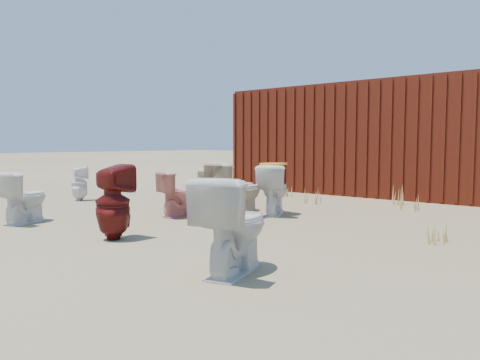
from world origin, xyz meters
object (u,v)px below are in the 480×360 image
Objects in this scene: toilet_front_maroon at (113,202)px; toilet_back_beige_right at (236,190)px; toilet_front_a at (24,197)px; toilet_front_c at (234,188)px; shipping_container at (368,140)px; toilet_back_yellowlid at (273,190)px; toilet_back_beige_left at (215,188)px; toilet_back_a at (79,183)px; toilet_front_pink at (182,194)px; toilet_front_e at (233,225)px; loose_tank at (226,195)px.

toilet_back_beige_right is (0.13, 2.04, -0.01)m from toilet_front_maroon.
toilet_front_c is (1.54, 2.73, 0.03)m from toilet_front_a.
toilet_front_c is at bearing -94.28° from shipping_container.
toilet_back_beige_right is at bearing 49.60° from toilet_back_yellowlid.
toilet_front_maroon is at bearing -89.59° from shipping_container.
toilet_back_beige_left is at bearing -15.40° from toilet_front_c.
toilet_back_a is (-3.60, -5.17, -0.86)m from shipping_container.
toilet_front_maroon is 4.06m from toilet_back_a.
toilet_back_yellowlid reaches higher than toilet_front_a.
toilet_back_beige_left is 0.78× the size of toilet_back_beige_right.
toilet_front_pink is (-0.61, -5.26, -0.85)m from shipping_container.
toilet_back_yellowlid is (2.23, 2.87, 0.03)m from toilet_front_a.
toilet_front_e is (2.04, -7.14, -0.78)m from shipping_container.
toilet_back_beige_right reaches higher than toilet_front_c.
shipping_container is at bearing -82.04° from toilet_front_pink.
toilet_back_a is at bearing -124.86° from shipping_container.
toilet_front_pink is 0.87m from toilet_back_beige_right.
toilet_back_a is 4.07m from toilet_back_yellowlid.
toilet_back_a is 1.35× the size of loose_tank.
toilet_back_beige_right is at bearing -100.27° from toilet_front_maroon.
toilet_back_a is (-3.27, -0.82, -0.06)m from toilet_front_c.
toilet_front_maroon is 2.00m from toilet_front_e.
toilet_back_beige_right is (2.05, 2.17, 0.06)m from toilet_front_a.
shipping_container reaches higher than toilet_front_pink.
toilet_back_a is 3.79m from toilet_back_beige_right.
toilet_front_pink is 1.07× the size of toilet_back_beige_left.
loose_tank is at bearing -41.96° from toilet_back_yellowlid.
toilet_back_a is (-3.65, 1.79, -0.10)m from toilet_front_maroon.
toilet_front_e reaches higher than toilet_front_c.
toilet_back_a is at bearing -32.66° from toilet_front_maroon.
toilet_front_a is at bearing 57.75° from toilet_back_beige_right.
toilet_front_maroon is 2.76m from toilet_back_yellowlid.
toilet_front_pink is at bearing 20.96° from toilet_back_yellowlid.
toilet_back_yellowlid is at bearing -93.21° from toilet_back_beige_right.
toilet_front_a is at bearing -105.41° from loose_tank.
loose_tank is at bearing -31.42° from toilet_front_c.
toilet_front_e is at bearing -47.50° from loose_tank.
toilet_front_c is at bearing 139.77° from toilet_back_beige_left.
toilet_front_pink is 1.43m from toilet_back_yellowlid.
toilet_front_a is 3.37m from loose_tank.
toilet_back_beige_left is (-3.08, 3.09, -0.09)m from toilet_front_e.
toilet_front_pink is 0.83× the size of toilet_back_beige_right.
toilet_front_a is at bearing -16.46° from toilet_front_e.
shipping_container is 8.87× the size of toilet_back_a.
toilet_back_beige_right reaches higher than toilet_front_a.
toilet_back_a is at bearing 14.99° from toilet_back_beige_right.
toilet_front_c is 0.93× the size of toilet_back_beige_right.
toilet_front_maroon reaches higher than toilet_back_beige_right.
toilet_front_c reaches higher than toilet_front_pink.
toilet_front_maroon reaches higher than toilet_front_a.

